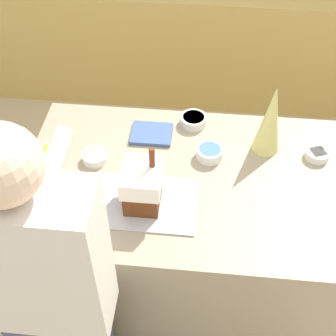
{
  "coord_description": "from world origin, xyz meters",
  "views": [
    {
      "loc": [
        0.05,
        -1.44,
        2.45
      ],
      "look_at": [
        -0.09,
        0.0,
        0.94
      ],
      "focal_mm": 50.0,
      "sensor_mm": 36.0,
      "label": 1
    }
  ],
  "objects_px": {
    "gingerbread_house": "(142,186)",
    "cookbook": "(152,134)",
    "baking_tray": "(143,202)",
    "candy_bowl_center_rear": "(95,157)",
    "candy_bowl_beside_tree": "(49,152)",
    "decorative_tree": "(271,119)",
    "person": "(52,302)",
    "candy_bowl_far_right": "(210,153)",
    "candy_bowl_near_tray_right": "(318,154)",
    "candy_bowl_near_tray_left": "(194,120)"
  },
  "relations": [
    {
      "from": "gingerbread_house",
      "to": "decorative_tree",
      "type": "relative_size",
      "value": 0.81
    },
    {
      "from": "gingerbread_house",
      "to": "cookbook",
      "type": "height_order",
      "value": "gingerbread_house"
    },
    {
      "from": "candy_bowl_near_tray_left",
      "to": "decorative_tree",
      "type": "bearing_deg",
      "value": -22.07
    },
    {
      "from": "decorative_tree",
      "to": "candy_bowl_near_tray_right",
      "type": "xyz_separation_m",
      "value": [
        0.24,
        -0.04,
        -0.16
      ]
    },
    {
      "from": "candy_bowl_beside_tree",
      "to": "candy_bowl_far_right",
      "type": "xyz_separation_m",
      "value": [
        0.75,
        0.06,
        0.01
      ]
    },
    {
      "from": "baking_tray",
      "to": "candy_bowl_near_tray_left",
      "type": "xyz_separation_m",
      "value": [
        0.18,
        0.54,
        0.02
      ]
    },
    {
      "from": "candy_bowl_near_tray_right",
      "to": "candy_bowl_beside_tree",
      "type": "relative_size",
      "value": 1.18
    },
    {
      "from": "gingerbread_house",
      "to": "decorative_tree",
      "type": "xyz_separation_m",
      "value": [
        0.54,
        0.4,
        0.07
      ]
    },
    {
      "from": "baking_tray",
      "to": "decorative_tree",
      "type": "distance_m",
      "value": 0.69
    },
    {
      "from": "candy_bowl_near_tray_left",
      "to": "cookbook",
      "type": "distance_m",
      "value": 0.23
    },
    {
      "from": "gingerbread_house",
      "to": "candy_bowl_beside_tree",
      "type": "xyz_separation_m",
      "value": [
        -0.48,
        0.25,
        -0.09
      ]
    },
    {
      "from": "decorative_tree",
      "to": "cookbook",
      "type": "distance_m",
      "value": 0.58
    },
    {
      "from": "gingerbread_house",
      "to": "candy_bowl_near_tray_right",
      "type": "bearing_deg",
      "value": 24.83
    },
    {
      "from": "baking_tray",
      "to": "candy_bowl_center_rear",
      "type": "xyz_separation_m",
      "value": [
        -0.26,
        0.24,
        0.02
      ]
    },
    {
      "from": "candy_bowl_beside_tree",
      "to": "candy_bowl_far_right",
      "type": "height_order",
      "value": "candy_bowl_far_right"
    },
    {
      "from": "candy_bowl_near_tray_left",
      "to": "cookbook",
      "type": "relative_size",
      "value": 0.66
    },
    {
      "from": "candy_bowl_near_tray_right",
      "to": "candy_bowl_near_tray_left",
      "type": "bearing_deg",
      "value": 163.0
    },
    {
      "from": "candy_bowl_center_rear",
      "to": "candy_bowl_beside_tree",
      "type": "bearing_deg",
      "value": 176.88
    },
    {
      "from": "gingerbread_house",
      "to": "candy_bowl_far_right",
      "type": "bearing_deg",
      "value": 48.7
    },
    {
      "from": "candy_bowl_near_tray_right",
      "to": "decorative_tree",
      "type": "bearing_deg",
      "value": 170.93
    },
    {
      "from": "candy_bowl_beside_tree",
      "to": "cookbook",
      "type": "xyz_separation_m",
      "value": [
        0.46,
        0.19,
        -0.01
      ]
    },
    {
      "from": "candy_bowl_center_rear",
      "to": "cookbook",
      "type": "bearing_deg",
      "value": 39.44
    },
    {
      "from": "baking_tray",
      "to": "candy_bowl_beside_tree",
      "type": "bearing_deg",
      "value": 152.71
    },
    {
      "from": "gingerbread_house",
      "to": "person",
      "type": "distance_m",
      "value": 0.58
    },
    {
      "from": "baking_tray",
      "to": "gingerbread_house",
      "type": "xyz_separation_m",
      "value": [
        0.0,
        0.0,
        0.11
      ]
    },
    {
      "from": "gingerbread_house",
      "to": "candy_bowl_center_rear",
      "type": "distance_m",
      "value": 0.36
    },
    {
      "from": "candy_bowl_center_rear",
      "to": "person",
      "type": "xyz_separation_m",
      "value": [
        -0.01,
        -0.73,
        -0.02
      ]
    },
    {
      "from": "candy_bowl_beside_tree",
      "to": "person",
      "type": "distance_m",
      "value": 0.78
    },
    {
      "from": "gingerbread_house",
      "to": "candy_bowl_near_tray_right",
      "type": "xyz_separation_m",
      "value": [
        0.78,
        0.36,
        -0.09
      ]
    },
    {
      "from": "decorative_tree",
      "to": "candy_bowl_near_tray_right",
      "type": "height_order",
      "value": "decorative_tree"
    },
    {
      "from": "candy_bowl_near_tray_right",
      "to": "candy_bowl_far_right",
      "type": "distance_m",
      "value": 0.51
    },
    {
      "from": "candy_bowl_center_rear",
      "to": "cookbook",
      "type": "height_order",
      "value": "candy_bowl_center_rear"
    },
    {
      "from": "gingerbread_house",
      "to": "cookbook",
      "type": "relative_size",
      "value": 1.46
    },
    {
      "from": "candy_bowl_far_right",
      "to": "candy_bowl_beside_tree",
      "type": "bearing_deg",
      "value": -175.27
    },
    {
      "from": "baking_tray",
      "to": "candy_bowl_center_rear",
      "type": "height_order",
      "value": "candy_bowl_center_rear"
    },
    {
      "from": "candy_bowl_center_rear",
      "to": "candy_bowl_far_right",
      "type": "distance_m",
      "value": 0.54
    },
    {
      "from": "baking_tray",
      "to": "cookbook",
      "type": "xyz_separation_m",
      "value": [
        -0.02,
        0.44,
        0.01
      ]
    },
    {
      "from": "candy_bowl_far_right",
      "to": "candy_bowl_near_tray_left",
      "type": "bearing_deg",
      "value": 110.79
    },
    {
      "from": "candy_bowl_beside_tree",
      "to": "candy_bowl_near_tray_left",
      "type": "distance_m",
      "value": 0.73
    },
    {
      "from": "baking_tray",
      "to": "candy_bowl_far_right",
      "type": "relative_size",
      "value": 3.65
    },
    {
      "from": "baking_tray",
      "to": "candy_bowl_near_tray_right",
      "type": "relative_size",
      "value": 4.07
    },
    {
      "from": "baking_tray",
      "to": "gingerbread_house",
      "type": "relative_size",
      "value": 1.58
    },
    {
      "from": "cookbook",
      "to": "candy_bowl_center_rear",
      "type": "bearing_deg",
      "value": -140.56
    },
    {
      "from": "candy_bowl_near_tray_right",
      "to": "person",
      "type": "height_order",
      "value": "person"
    },
    {
      "from": "baking_tray",
      "to": "candy_bowl_beside_tree",
      "type": "xyz_separation_m",
      "value": [
        -0.48,
        0.25,
        0.02
      ]
    },
    {
      "from": "candy_bowl_beside_tree",
      "to": "person",
      "type": "bearing_deg",
      "value": -73.97
    },
    {
      "from": "baking_tray",
      "to": "candy_bowl_far_right",
      "type": "distance_m",
      "value": 0.41
    },
    {
      "from": "decorative_tree",
      "to": "person",
      "type": "xyz_separation_m",
      "value": [
        -0.81,
        -0.9,
        -0.18
      ]
    },
    {
      "from": "decorative_tree",
      "to": "person",
      "type": "relative_size",
      "value": 0.21
    },
    {
      "from": "candy_bowl_far_right",
      "to": "cookbook",
      "type": "relative_size",
      "value": 0.63
    }
  ]
}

